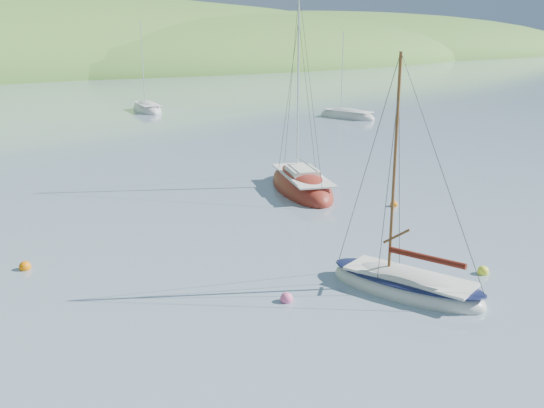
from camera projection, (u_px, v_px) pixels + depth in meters
ground at (396, 304)px, 22.75m from camera, size 700.00×700.00×0.00m
daysailer_white at (406, 286)px, 23.84m from camera, size 3.91×6.80×9.86m
sloop_red at (301, 187)px, 39.21m from camera, size 6.62×9.59×13.48m
distant_sloop_b at (147, 110)px, 79.03m from camera, size 4.95×9.19×12.44m
distant_sloop_d at (347, 116)px, 72.73m from camera, size 3.94×8.03×10.97m
mooring_buoys at (288, 258)px, 27.06m from camera, size 20.63×12.87×0.50m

